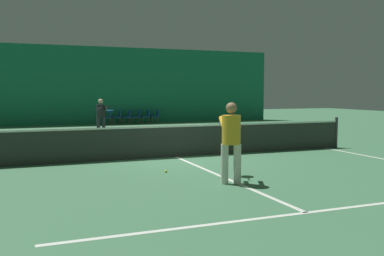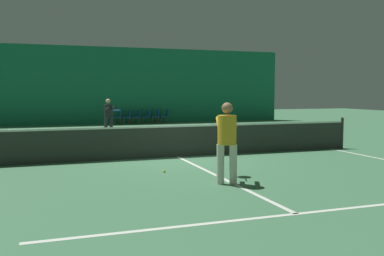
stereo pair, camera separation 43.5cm
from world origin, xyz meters
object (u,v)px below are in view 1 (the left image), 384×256
object	(u,v)px
player_far	(101,114)
courtside_chair_4	(146,116)
tennis_net	(176,140)
courtside_chair_0	(108,116)
tennis_ball	(166,171)
courtside_chair_2	(127,116)
courtside_chair_3	(137,116)
courtside_chair_5	(156,115)
player_near	(231,136)
courtside_chair_1	(118,116)

from	to	relation	value
player_far	courtside_chair_4	xyz separation A→B (m)	(3.82, 6.30, -0.47)
tennis_net	courtside_chair_0	world-z (taller)	tennis_net
courtside_chair_0	tennis_ball	size ratio (longest dim) A/B	12.73
courtside_chair_2	tennis_net	bearing A→B (deg)	-6.81
tennis_net	courtside_chair_3	bearing A→B (deg)	80.74
tennis_net	courtside_chair_5	size ratio (longest dim) A/B	14.29
player_far	courtside_chair_4	size ratio (longest dim) A/B	1.95
player_near	courtside_chair_0	bearing A→B (deg)	17.47
courtside_chair_1	courtside_chair_3	world-z (taller)	same
courtside_chair_1	courtside_chair_2	bearing A→B (deg)	90.00
player_far	courtside_chair_2	world-z (taller)	player_far
courtside_chair_0	courtside_chair_1	xyz separation A→B (m)	(0.60, 0.00, 0.00)
courtside_chair_1	courtside_chair_5	distance (m)	2.38
courtside_chair_1	courtside_chair_2	distance (m)	0.60
tennis_net	courtside_chair_2	distance (m)	13.79
courtside_chair_4	courtside_chair_5	distance (m)	0.60
tennis_net	courtside_chair_2	xyz separation A→B (m)	(1.64, 13.69, -0.03)
courtside_chair_3	tennis_ball	distance (m)	16.32
courtside_chair_5	courtside_chair_1	bearing A→B (deg)	-90.00
player_near	tennis_net	bearing A→B (deg)	17.39
courtside_chair_1	courtside_chair_3	distance (m)	1.19
courtside_chair_3	courtside_chair_5	distance (m)	1.19
tennis_net	courtside_chair_4	distance (m)	13.98
courtside_chair_3	courtside_chair_4	distance (m)	0.60
player_far	courtside_chair_1	bearing A→B (deg)	148.22
courtside_chair_0	tennis_ball	distance (m)	16.05
player_far	tennis_ball	world-z (taller)	player_far
courtside_chair_0	courtside_chair_5	world-z (taller)	same
courtside_chair_4	player_far	bearing A→B (deg)	-31.20
courtside_chair_3	courtside_chair_4	world-z (taller)	same
player_far	courtside_chair_0	xyz separation A→B (m)	(1.43, 6.30, -0.47)
courtside_chair_0	courtside_chair_1	distance (m)	0.60
player_near	tennis_ball	xyz separation A→B (m)	(-0.92, 1.66, -0.98)
tennis_net	courtside_chair_2	world-z (taller)	tennis_net
player_near	courtside_chair_4	size ratio (longest dim) A/B	2.06
tennis_net	courtside_chair_3	xyz separation A→B (m)	(2.23, 13.69, -0.03)
courtside_chair_3	tennis_net	bearing A→B (deg)	-9.26
courtside_chair_0	courtside_chair_5	xyz separation A→B (m)	(2.98, 0.00, 0.00)
tennis_ball	player_near	bearing A→B (deg)	-60.95
player_far	courtside_chair_0	size ratio (longest dim) A/B	1.95
tennis_net	player_far	world-z (taller)	player_far
courtside_chair_1	courtside_chair_4	size ratio (longest dim) A/B	1.00
courtside_chair_1	courtside_chair_2	xyz separation A→B (m)	(0.60, 0.00, 0.00)
tennis_net	player_far	xyz separation A→B (m)	(-0.99, 7.39, 0.44)
courtside_chair_4	courtside_chair_5	size ratio (longest dim) A/B	1.00
player_near	courtside_chair_1	bearing A→B (deg)	15.54
player_far	courtside_chair_5	xyz separation A→B (m)	(4.41, 6.30, -0.47)
courtside_chair_1	courtside_chair_4	bearing A→B (deg)	90.00
courtside_chair_3	courtside_chair_0	bearing A→B (deg)	-90.00
courtside_chair_5	courtside_chair_3	bearing A→B (deg)	-90.00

